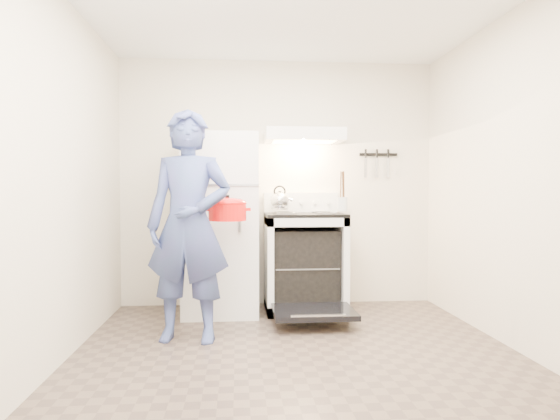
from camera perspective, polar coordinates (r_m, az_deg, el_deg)
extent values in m
plane|color=brown|center=(3.55, 2.27, -16.92)|extent=(3.60, 3.60, 0.00)
cube|color=beige|center=(5.15, -0.20, 3.09)|extent=(3.20, 0.02, 2.50)
cube|color=silver|center=(4.80, -6.78, -1.62)|extent=(0.70, 0.70, 1.70)
cube|color=silver|center=(4.90, 2.81, -6.11)|extent=(0.76, 0.65, 0.92)
cube|color=black|center=(4.86, 2.82, -0.56)|extent=(0.76, 0.65, 0.03)
cube|color=silver|center=(5.14, 2.39, 0.86)|extent=(0.76, 0.07, 0.20)
cube|color=black|center=(4.39, 3.86, -11.54)|extent=(0.70, 0.54, 0.04)
cube|color=slate|center=(4.91, 2.81, -6.35)|extent=(0.60, 0.52, 0.01)
cube|color=silver|center=(4.96, 2.72, 8.46)|extent=(0.76, 0.50, 0.12)
cube|color=black|center=(5.34, 11.18, 6.24)|extent=(0.40, 0.02, 0.03)
cylinder|color=#856046|center=(4.94, 3.21, -6.13)|extent=(0.30, 0.30, 0.02)
cylinder|color=silver|center=(4.65, 7.16, 0.67)|extent=(0.11, 0.11, 0.13)
imported|color=#314A77|center=(3.92, -10.38, -1.76)|extent=(0.71, 0.52, 1.79)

